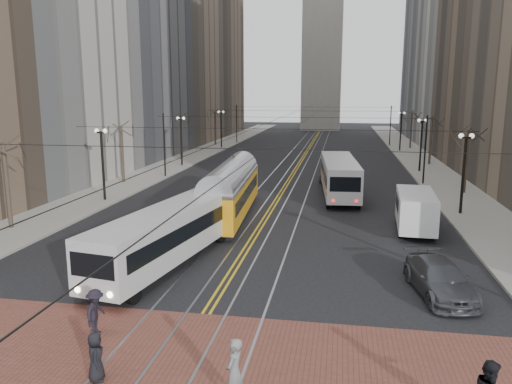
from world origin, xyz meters
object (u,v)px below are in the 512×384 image
at_px(sedan_parked, 439,278).
at_px(pedestrian_d, 96,312).
at_px(transit_bus, 166,238).
at_px(cargo_van, 415,212).
at_px(rear_bus, 339,178).
at_px(streetcar, 231,195).
at_px(pedestrian_b, 234,372).
at_px(sedan_grey, 329,172).
at_px(pedestrian_a, 96,357).

relative_size(sedan_parked, pedestrian_d, 2.94).
xyz_separation_m(transit_bus, cargo_van, (13.34, 8.70, -0.19)).
bearing_deg(rear_bus, transit_bus, -118.36).
bearing_deg(streetcar, sedan_parked, -48.71).
relative_size(pedestrian_b, pedestrian_d, 1.14).
relative_size(rear_bus, pedestrian_d, 6.96).
bearing_deg(streetcar, rear_bus, 45.60).
distance_m(transit_bus, sedan_grey, 27.64).
relative_size(transit_bus, sedan_grey, 2.33).
bearing_deg(sedan_parked, transit_bus, 163.58).
bearing_deg(rear_bus, cargo_van, -69.79).
height_order(cargo_van, pedestrian_a, cargo_van).
height_order(sedan_grey, pedestrian_a, sedan_grey).
height_order(rear_bus, sedan_parked, rear_bus).
height_order(transit_bus, pedestrian_b, transit_bus).
relative_size(streetcar, cargo_van, 2.28).
height_order(pedestrian_a, pedestrian_d, pedestrian_d).
distance_m(cargo_van, pedestrian_b, 20.79).
bearing_deg(pedestrian_a, pedestrian_d, 2.65).
distance_m(cargo_van, pedestrian_a, 22.38).
bearing_deg(streetcar, pedestrian_b, -80.54).
xyz_separation_m(pedestrian_a, pedestrian_d, (-1.41, 2.75, 0.09)).
relative_size(cargo_van, sedan_grey, 1.15).
bearing_deg(sedan_grey, transit_bus, -108.26).
distance_m(rear_bus, cargo_van, 11.58).
xyz_separation_m(rear_bus, sedan_parked, (4.50, -20.76, -0.83)).
xyz_separation_m(rear_bus, sedan_grey, (-1.00, 7.38, -0.72)).
height_order(cargo_van, pedestrian_d, cargo_van).
distance_m(transit_bus, cargo_van, 15.93).
height_order(cargo_van, sedan_parked, cargo_van).
relative_size(streetcar, rear_bus, 1.08).
xyz_separation_m(streetcar, cargo_van, (12.34, -1.89, -0.27)).
xyz_separation_m(sedan_parked, pedestrian_b, (-7.14, -9.16, 0.26)).
bearing_deg(pedestrian_d, pedestrian_b, -118.74).
height_order(sedan_parked, pedestrian_a, pedestrian_a).
bearing_deg(pedestrian_b, sedan_grey, -170.43).
bearing_deg(pedestrian_a, cargo_van, -56.67).
height_order(transit_bus, pedestrian_a, transit_bus).
xyz_separation_m(sedan_grey, sedan_parked, (5.50, -28.13, -0.11)).
bearing_deg(sedan_parked, streetcar, 125.02).
relative_size(pedestrian_a, pedestrian_b, 0.79).
distance_m(streetcar, pedestrian_b, 21.84).
relative_size(transit_bus, rear_bus, 0.96).
relative_size(cargo_van, pedestrian_b, 2.89).
bearing_deg(rear_bus, pedestrian_d, -112.06).
bearing_deg(transit_bus, pedestrian_a, -72.25).
distance_m(streetcar, sedan_grey, 17.29).
relative_size(sedan_parked, pedestrian_a, 3.27).
xyz_separation_m(rear_bus, cargo_van, (4.84, -10.52, -0.31)).
relative_size(streetcar, pedestrian_a, 8.35).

